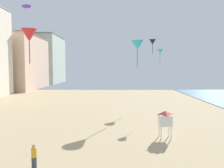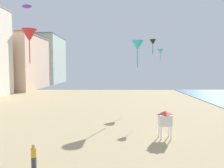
% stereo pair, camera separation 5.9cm
% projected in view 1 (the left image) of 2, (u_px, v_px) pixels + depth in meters
% --- Properties ---
extents(boardwalk_hotel_far, '(16.92, 21.40, 15.98)m').
position_uv_depth(boardwalk_hotel_far, '(11.00, 62.00, 67.71)').
color(boardwalk_hotel_far, beige).
rests_on(boardwalk_hotel_far, ground).
extents(boardwalk_hotel_distant, '(17.64, 22.07, 19.36)m').
position_uv_depth(boardwalk_hotel_distant, '(39.00, 60.00, 92.82)').
color(boardwalk_hotel_distant, '#B7C6B2').
rests_on(boardwalk_hotel_distant, ground).
extents(boardwalk_hotel_furthest, '(10.32, 13.09, 15.58)m').
position_uv_depth(boardwalk_hotel_furthest, '(52.00, 65.00, 111.96)').
color(boardwalk_hotel_furthest, silver).
rests_on(boardwalk_hotel_furthest, ground).
extents(kite_flyer, '(0.34, 0.34, 1.64)m').
position_uv_depth(kite_flyer, '(34.00, 155.00, 14.25)').
color(kite_flyer, '#383D4C').
rests_on(kite_flyer, ground).
extents(lifeguard_stand, '(1.10, 1.10, 2.55)m').
position_uv_depth(lifeguard_stand, '(165.00, 118.00, 20.50)').
color(lifeguard_stand, white).
rests_on(lifeguard_stand, ground).
extents(kite_cyan_delta, '(0.83, 0.83, 1.89)m').
position_uv_depth(kite_cyan_delta, '(160.00, 52.00, 32.39)').
color(kite_cyan_delta, '#2DB7CC').
extents(kite_red_delta, '(1.72, 1.72, 3.92)m').
position_uv_depth(kite_red_delta, '(29.00, 35.00, 25.30)').
color(kite_red_delta, red).
extents(kite_black_delta, '(1.18, 1.18, 2.69)m').
position_uv_depth(kite_black_delta, '(153.00, 42.00, 41.18)').
color(kite_black_delta, black).
extents(kite_cyan_delta_2, '(1.73, 1.73, 3.93)m').
position_uv_depth(kite_cyan_delta_2, '(137.00, 45.00, 32.39)').
color(kite_cyan_delta_2, '#2DB7CC').
extents(kite_purple_parafoil, '(1.80, 0.50, 0.70)m').
position_uv_depth(kite_purple_parafoil, '(26.00, 6.00, 40.93)').
color(kite_purple_parafoil, purple).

